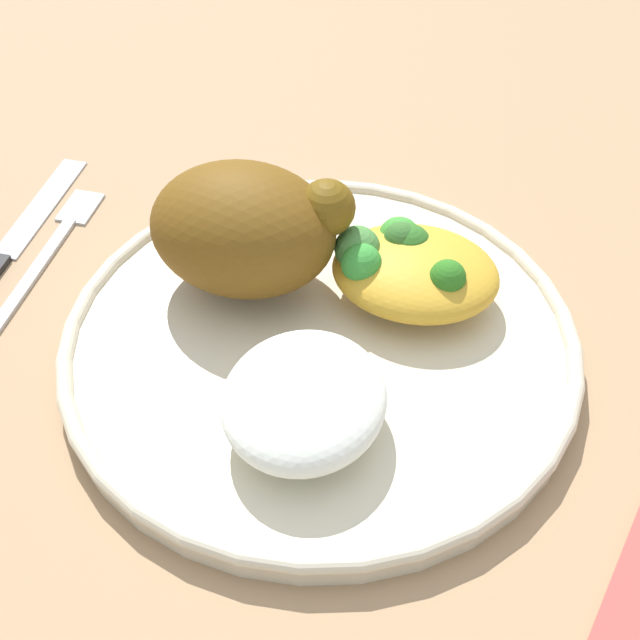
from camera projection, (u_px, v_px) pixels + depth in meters
ground_plane at (320, 355)px, 0.51m from camera, size 2.00×2.00×0.00m
plate at (320, 343)px, 0.51m from camera, size 0.30×0.30×0.02m
roasted_chicken at (247, 228)px, 0.51m from camera, size 0.12×0.09×0.07m
rice_pile at (304, 400)px, 0.44m from camera, size 0.08×0.09×0.04m
mac_cheese_with_broccoli at (409, 267)px, 0.51m from camera, size 0.10×0.08×0.04m
fork at (51, 247)px, 0.58m from camera, size 0.02×0.14×0.01m
knife at (1, 256)px, 0.57m from camera, size 0.02×0.19×0.01m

